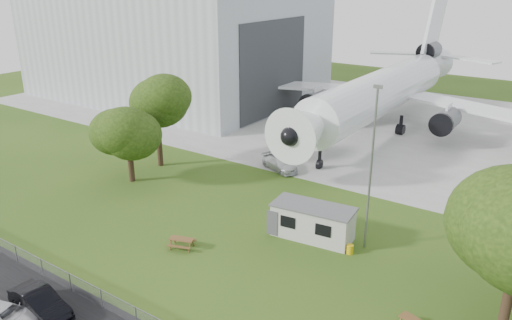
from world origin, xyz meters
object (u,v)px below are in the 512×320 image
Objects in this scene: hangar at (175,37)px; car_centre_sedan at (40,303)px; picnic_west at (182,248)px; airliner at (385,89)px; site_cabin at (313,222)px.

car_centre_sedan is at bearing -55.07° from hangar.
hangar is 23.89× the size of picnic_west.
site_cabin is (6.32, -30.54, -3.96)m from airliner.
site_cabin is 10.00m from picnic_west.
car_centre_sedan is (-2.49, -47.80, -4.50)m from airliner.
site_cabin is 19.39m from car_centre_sedan.
site_cabin is at bearing -35.96° from hangar.
car_centre_sedan is at bearing -117.02° from site_cabin.
hangar is 9.22× the size of car_centre_sedan.
hangar is 52.26m from picnic_west.
picnic_west is (-7.16, -6.85, -1.31)m from site_cabin.
site_cabin is 1.48× the size of car_centre_sedan.
picnic_west is at bearing -91.29° from airliner.
airliner is 6.93× the size of site_cabin.
airliner is at bearing 0.86° from car_centre_sedan.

